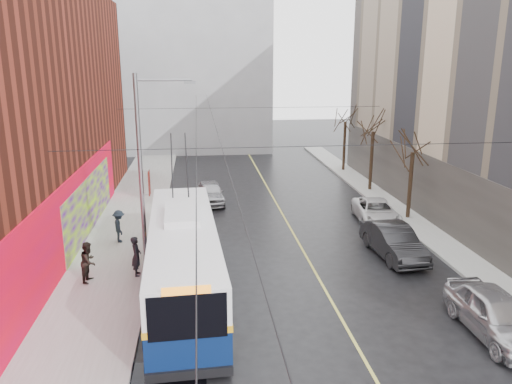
% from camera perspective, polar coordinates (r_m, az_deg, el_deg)
% --- Properties ---
extents(sidewalk_left, '(4.00, 60.00, 0.15)m').
position_cam_1_polar(sidewalk_left, '(26.23, -15.72, -6.86)').
color(sidewalk_left, gray).
rests_on(sidewalk_left, ground).
extents(sidewalk_right, '(2.00, 60.00, 0.15)m').
position_cam_1_polar(sidewalk_right, '(28.82, 20.03, -5.24)').
color(sidewalk_right, gray).
rests_on(sidewalk_right, ground).
extents(lane_line, '(0.12, 50.00, 0.01)m').
position_cam_1_polar(lane_line, '(28.25, 4.38, -4.91)').
color(lane_line, '#BFB74C').
rests_on(lane_line, ground).
extents(building_far, '(20.50, 12.10, 18.00)m').
position_cam_1_polar(building_far, '(57.13, -9.22, 14.11)').
color(building_far, gray).
rests_on(building_far, ground).
extents(streetlight_pole, '(2.65, 0.60, 9.00)m').
position_cam_1_polar(streetlight_pole, '(22.71, -12.66, 2.60)').
color(streetlight_pole, slate).
rests_on(streetlight_pole, ground).
extents(catenary_wires, '(18.00, 60.00, 0.22)m').
position_cam_1_polar(catenary_wires, '(27.09, -4.17, 7.84)').
color(catenary_wires, black).
extents(tree_near, '(3.20, 3.20, 6.40)m').
position_cam_1_polar(tree_near, '(31.16, 17.59, 5.75)').
color(tree_near, black).
rests_on(tree_near, ground).
extents(tree_mid, '(3.20, 3.20, 6.68)m').
position_cam_1_polar(tree_mid, '(37.56, 13.30, 7.90)').
color(tree_mid, black).
rests_on(tree_mid, ground).
extents(tree_far, '(3.20, 3.20, 6.57)m').
position_cam_1_polar(tree_far, '(44.19, 10.23, 8.89)').
color(tree_far, black).
rests_on(tree_far, ground).
extents(pigeons_flying, '(2.90, 1.10, 2.38)m').
position_cam_1_polar(pigeons_flying, '(22.30, -3.78, 8.05)').
color(pigeons_flying, slate).
extents(trolleybus, '(3.36, 12.63, 5.93)m').
position_cam_1_polar(trolleybus, '(20.94, -8.28, -7.40)').
color(trolleybus, '#081841').
rests_on(trolleybus, ground).
extents(parked_car_a, '(1.94, 4.81, 1.64)m').
position_cam_1_polar(parked_car_a, '(20.07, 25.68, -12.42)').
color(parked_car_a, '#AFAFB4').
rests_on(parked_car_a, ground).
extents(parked_car_b, '(1.99, 4.96, 1.60)m').
position_cam_1_polar(parked_car_b, '(25.85, 15.43, -5.44)').
color(parked_car_b, black).
rests_on(parked_car_b, ground).
extents(parked_car_c, '(2.70, 5.06, 1.35)m').
position_cam_1_polar(parked_car_c, '(30.99, 13.56, -2.18)').
color(parked_car_c, silver).
rests_on(parked_car_c, ground).
extents(following_car, '(1.99, 4.41, 1.47)m').
position_cam_1_polar(following_car, '(34.44, -5.25, -0.03)').
color(following_car, '#A5A5AA').
rests_on(following_car, ground).
extents(pedestrian_a, '(0.49, 0.70, 1.83)m').
position_cam_1_polar(pedestrian_a, '(23.04, -13.52, -7.13)').
color(pedestrian_a, black).
rests_on(pedestrian_a, sidewalk_left).
extents(pedestrian_b, '(0.84, 0.99, 1.80)m').
position_cam_1_polar(pedestrian_b, '(23.04, -18.58, -7.55)').
color(pedestrian_b, black).
rests_on(pedestrian_b, sidewalk_left).
extents(pedestrian_c, '(0.92, 1.25, 1.74)m').
position_cam_1_polar(pedestrian_c, '(27.41, -15.37, -3.79)').
color(pedestrian_c, black).
rests_on(pedestrian_c, sidewalk_left).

